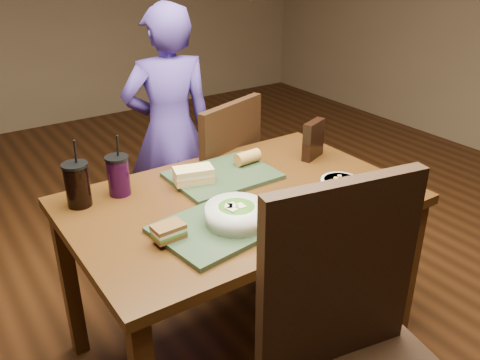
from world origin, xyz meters
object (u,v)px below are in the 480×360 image
(salad_bowl, at_px, (237,213))
(sandwich_near, at_px, (169,231))
(cup_berry, at_px, (118,175))
(chair_far, at_px, (221,180))
(baguette_far, at_px, (248,157))
(baguette_near, at_px, (281,222))
(soup_bowl, at_px, (340,186))
(chip_bag, at_px, (313,140))
(diner, at_px, (170,131))
(cup_cola, at_px, (77,184))
(dining_table, at_px, (240,217))
(tray_far, at_px, (223,176))
(chair_near, at_px, (363,358))
(tray_near, at_px, (220,227))
(sandwich_far, at_px, (194,175))

(salad_bowl, bearing_deg, sandwich_near, 169.93)
(salad_bowl, height_order, sandwich_near, salad_bowl)
(salad_bowl, height_order, cup_berry, cup_berry)
(chair_far, xyz_separation_m, baguette_far, (-0.07, -0.33, 0.26))
(sandwich_near, bearing_deg, baguette_near, -27.40)
(soup_bowl, xyz_separation_m, chip_bag, (0.16, 0.33, 0.05))
(soup_bowl, distance_m, sandwich_near, 0.71)
(diner, relative_size, cup_cola, 5.29)
(dining_table, xyz_separation_m, tray_far, (0.04, 0.18, 0.10))
(chip_bag, bearing_deg, chair_near, -144.64)
(cup_berry, bearing_deg, dining_table, -36.78)
(diner, relative_size, sandwich_near, 13.11)
(diner, bearing_deg, salad_bowl, 86.84)
(tray_far, height_order, cup_cola, cup_cola)
(dining_table, relative_size, chair_near, 1.17)
(tray_far, xyz_separation_m, baguette_far, (0.15, 0.03, 0.04))
(cup_cola, bearing_deg, salad_bowl, -49.40)
(baguette_far, bearing_deg, tray_far, -168.91)
(baguette_near, xyz_separation_m, chip_bag, (0.54, 0.44, 0.04))
(chair_far, height_order, tray_far, chair_far)
(chair_near, distance_m, diner, 1.76)
(chair_far, height_order, salad_bowl, chair_far)
(salad_bowl, bearing_deg, cup_cola, 130.60)
(chair_far, relative_size, soup_bowl, 4.22)
(sandwich_near, distance_m, baguette_far, 0.66)
(tray_far, relative_size, cup_berry, 1.72)
(diner, xyz_separation_m, tray_near, (-0.38, -1.12, 0.07))
(cup_berry, relative_size, chip_bag, 1.41)
(tray_far, bearing_deg, chair_far, 59.32)
(baguette_near, distance_m, cup_berry, 0.67)
(cup_cola, xyz_separation_m, chip_bag, (1.02, -0.14, 0.00))
(dining_table, height_order, baguette_near, baguette_near)
(baguette_near, distance_m, cup_cola, 0.76)
(baguette_near, bearing_deg, chair_near, -98.42)
(chair_far, relative_size, baguette_near, 7.28)
(chair_near, bearing_deg, sandwich_far, 89.15)
(baguette_near, relative_size, baguette_far, 1.18)
(sandwich_near, bearing_deg, sandwich_far, 49.47)
(chair_far, height_order, baguette_far, chair_far)
(chair_near, xyz_separation_m, soup_bowl, (0.45, 0.57, 0.17))
(tray_far, distance_m, baguette_near, 0.50)
(chair_near, relative_size, baguette_near, 8.31)
(dining_table, height_order, salad_bowl, salad_bowl)
(tray_far, height_order, cup_berry, cup_berry)
(dining_table, bearing_deg, soup_bowl, -31.11)
(tray_near, bearing_deg, tray_far, 56.31)
(chip_bag, bearing_deg, salad_bowl, -174.06)
(sandwich_far, relative_size, chip_bag, 0.99)
(tray_near, height_order, sandwich_near, sandwich_near)
(salad_bowl, distance_m, baguette_far, 0.51)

